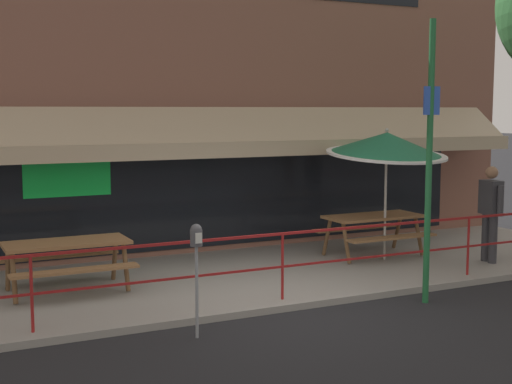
# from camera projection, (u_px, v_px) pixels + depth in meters

# --- Properties ---
(ground_plane) EXTENTS (120.00, 120.00, 0.00)m
(ground_plane) POSITION_uv_depth(u_px,v_px,m) (292.00, 311.00, 9.93)
(ground_plane) COLOR black
(patio_deck) EXTENTS (15.00, 4.00, 0.10)m
(patio_deck) POSITION_uv_depth(u_px,v_px,m) (233.00, 278.00, 11.71)
(patio_deck) COLOR gray
(patio_deck) RESTS_ON ground
(restaurant_building) EXTENTS (15.00, 1.60, 8.08)m
(restaurant_building) POSITION_uv_depth(u_px,v_px,m) (183.00, 44.00, 13.24)
(restaurant_building) COLOR brown
(restaurant_building) RESTS_ON ground
(patio_railing) EXTENTS (13.84, 0.04, 0.97)m
(patio_railing) POSITION_uv_depth(u_px,v_px,m) (283.00, 251.00, 10.11)
(patio_railing) COLOR maroon
(patio_railing) RESTS_ON patio_deck
(picnic_table_left) EXTENTS (1.80, 1.42, 0.76)m
(picnic_table_left) POSITION_uv_depth(u_px,v_px,m) (67.00, 252.00, 10.54)
(picnic_table_left) COLOR brown
(picnic_table_left) RESTS_ON patio_deck
(picnic_table_centre) EXTENTS (1.80, 1.42, 0.76)m
(picnic_table_centre) POSITION_uv_depth(u_px,v_px,m) (373.00, 224.00, 13.13)
(picnic_table_centre) COLOR brown
(picnic_table_centre) RESTS_ON patio_deck
(patio_umbrella_centre) EXTENTS (2.14, 2.14, 2.39)m
(patio_umbrella_centre) POSITION_uv_depth(u_px,v_px,m) (387.00, 145.00, 12.65)
(patio_umbrella_centre) COLOR #B7B2A8
(patio_umbrella_centre) RESTS_ON patio_deck
(pedestrian_walking) EXTENTS (0.29, 0.62, 1.71)m
(pedestrian_walking) POSITION_uv_depth(u_px,v_px,m) (490.00, 209.00, 12.58)
(pedestrian_walking) COLOR #333338
(pedestrian_walking) RESTS_ON patio_deck
(parking_meter_near) EXTENTS (0.15, 0.16, 1.42)m
(parking_meter_near) POSITION_uv_depth(u_px,v_px,m) (196.00, 246.00, 8.65)
(parking_meter_near) COLOR gray
(parking_meter_near) RESTS_ON ground
(street_sign_pole) EXTENTS (0.28, 0.09, 4.06)m
(street_sign_pole) POSITION_uv_depth(u_px,v_px,m) (429.00, 160.00, 10.15)
(street_sign_pole) COLOR #1E6033
(street_sign_pole) RESTS_ON ground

